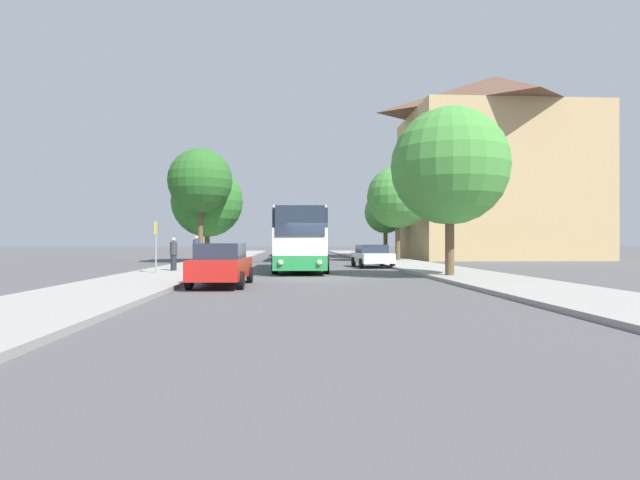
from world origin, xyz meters
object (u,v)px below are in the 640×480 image
(tree_left_near, at_px, (207,202))
(pedestrian_waiting_near, at_px, (174,254))
(pedestrian_waiting_far, at_px, (196,252))
(bus_middle, at_px, (300,239))
(parked_car_left_curb, at_px, (222,264))
(bus_rear, at_px, (295,240))
(tree_right_mid, at_px, (398,197))
(bus_stop_sign, at_px, (156,240))
(tree_right_near, at_px, (385,212))
(tree_right_far, at_px, (450,166))
(tree_left_far, at_px, (200,181))
(bus_front, at_px, (301,239))
(parked_car_right_near, at_px, (372,255))

(tree_left_near, bearing_deg, pedestrian_waiting_near, -87.05)
(pedestrian_waiting_far, height_order, tree_left_near, tree_left_near)
(bus_middle, bearing_deg, parked_car_left_curb, -96.84)
(bus_rear, bearing_deg, tree_right_mid, -66.01)
(pedestrian_waiting_far, relative_size, tree_left_near, 0.24)
(bus_rear, height_order, tree_left_near, tree_left_near)
(bus_stop_sign, bearing_deg, bus_rear, 78.51)
(pedestrian_waiting_far, xyz_separation_m, tree_right_mid, (14.06, 11.73, 4.17))
(bus_middle, relative_size, tree_right_near, 1.84)
(tree_right_mid, bearing_deg, tree_right_far, -95.34)
(tree_left_far, bearing_deg, bus_rear, 70.06)
(tree_right_far, bearing_deg, pedestrian_waiting_near, 161.80)
(bus_front, xyz_separation_m, tree_left_far, (-7.36, 9.77, 4.40))
(bus_rear, relative_size, tree_left_near, 1.39)
(tree_left_far, distance_m, tree_right_near, 18.72)
(pedestrian_waiting_far, height_order, tree_right_near, tree_right_near)
(parked_car_left_curb, distance_m, tree_right_far, 10.91)
(parked_car_right_near, distance_m, pedestrian_waiting_near, 12.47)
(parked_car_right_near, bearing_deg, tree_left_far, -31.59)
(bus_middle, xyz_separation_m, tree_right_far, (6.18, -22.17, 3.07))
(bus_rear, relative_size, tree_right_near, 1.67)
(tree_left_near, bearing_deg, bus_middle, 18.90)
(bus_front, xyz_separation_m, bus_rear, (-0.08, 29.86, -0.01))
(tree_right_near, xyz_separation_m, tree_right_far, (-2.16, -25.94, 0.52))
(pedestrian_waiting_near, xyz_separation_m, tree_right_far, (13.01, -4.28, 3.97))
(parked_car_left_curb, relative_size, tree_right_mid, 0.60)
(bus_front, height_order, bus_rear, bus_front)
(pedestrian_waiting_far, distance_m, tree_left_far, 10.88)
(pedestrian_waiting_near, xyz_separation_m, tree_right_mid, (14.74, 14.25, 4.24))
(bus_front, bearing_deg, tree_left_near, 121.44)
(bus_front, relative_size, tree_right_near, 1.64)
(parked_car_left_curb, distance_m, pedestrian_waiting_far, 10.39)
(bus_middle, bearing_deg, pedestrian_waiting_near, -110.15)
(bus_middle, height_order, tree_left_near, tree_left_near)
(bus_rear, distance_m, tree_right_far, 37.09)
(tree_right_near, height_order, tree_right_mid, tree_right_mid)
(bus_rear, height_order, tree_right_far, tree_right_far)
(pedestrian_waiting_far, height_order, tree_left_far, tree_left_far)
(bus_front, distance_m, bus_middle, 15.66)
(pedestrian_waiting_near, distance_m, tree_right_mid, 20.94)
(tree_left_near, xyz_separation_m, tree_right_mid, (15.53, -1.03, 0.34))
(pedestrian_waiting_far, bearing_deg, tree_left_far, -40.59)
(parked_car_left_curb, xyz_separation_m, pedestrian_waiting_near, (-3.45, 7.49, 0.19))
(pedestrian_waiting_near, distance_m, tree_left_far, 13.11)
(bus_front, bearing_deg, tree_right_far, -43.47)
(tree_right_mid, bearing_deg, bus_middle, 155.28)
(bus_front, height_order, parked_car_left_curb, bus_front)
(tree_right_far, bearing_deg, bus_rear, 100.12)
(tree_left_far, relative_size, tree_right_near, 1.33)
(pedestrian_waiting_far, bearing_deg, parked_car_left_curb, 146.14)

